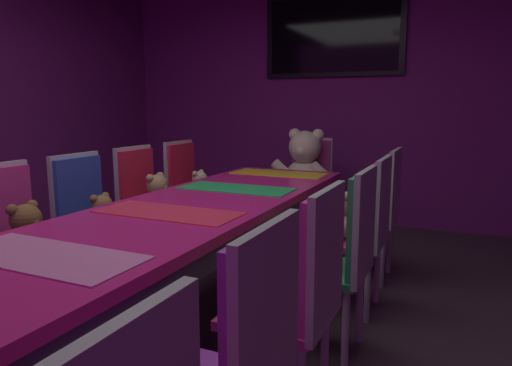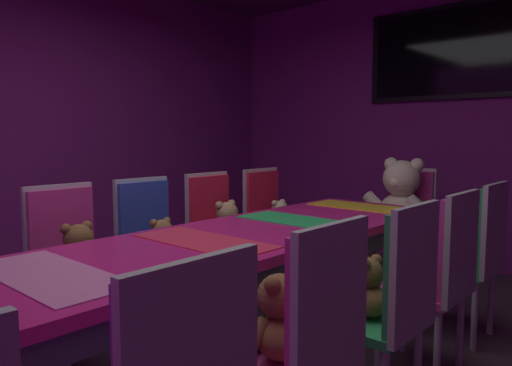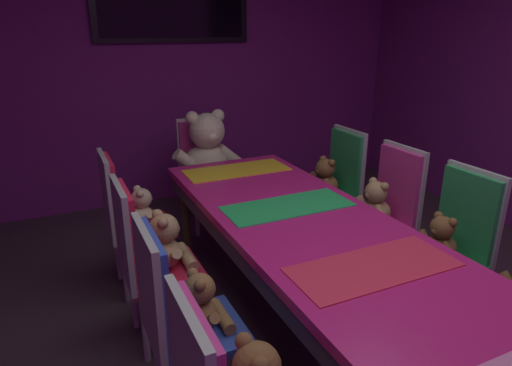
# 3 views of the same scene
# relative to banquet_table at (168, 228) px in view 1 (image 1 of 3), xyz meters

# --- Properties ---
(ground_plane) EXTENTS (7.90, 7.90, 0.00)m
(ground_plane) POSITION_rel_banquet_table_xyz_m (0.00, -0.00, -0.66)
(ground_plane) COLOR #3F2D38
(wall_back) EXTENTS (5.20, 0.12, 2.80)m
(wall_back) POSITION_rel_banquet_table_xyz_m (0.00, 3.20, 0.74)
(wall_back) COLOR #721E72
(wall_back) RESTS_ON ground_plane
(banquet_table) EXTENTS (0.90, 3.67, 0.75)m
(banquet_table) POSITION_rel_banquet_table_xyz_m (0.00, 0.00, 0.00)
(banquet_table) COLOR #C61E72
(banquet_table) RESTS_ON ground_plane
(chair_left_2) EXTENTS (0.42, 0.41, 0.98)m
(chair_left_2) POSITION_rel_banquet_table_xyz_m (-0.85, -0.29, -0.06)
(chair_left_2) COLOR #CC338C
(chair_left_2) RESTS_ON ground_plane
(teddy_left_2) EXTENTS (0.27, 0.35, 0.33)m
(teddy_left_2) POSITION_rel_banquet_table_xyz_m (-0.70, -0.29, -0.06)
(teddy_left_2) COLOR brown
(teddy_left_2) RESTS_ON chair_left_2
(chair_left_3) EXTENTS (0.42, 0.41, 0.98)m
(chair_left_3) POSITION_rel_banquet_table_xyz_m (-0.85, 0.28, -0.06)
(chair_left_3) COLOR #2D47B2
(chair_left_3) RESTS_ON ground_plane
(teddy_left_3) EXTENTS (0.23, 0.29, 0.28)m
(teddy_left_3) POSITION_rel_banquet_table_xyz_m (-0.71, 0.28, -0.08)
(teddy_left_3) COLOR olive
(teddy_left_3) RESTS_ON chair_left_3
(chair_left_4) EXTENTS (0.42, 0.41, 0.98)m
(chair_left_4) POSITION_rel_banquet_table_xyz_m (-0.86, 0.88, -0.06)
(chair_left_4) COLOR red
(chair_left_4) RESTS_ON ground_plane
(teddy_left_4) EXTENTS (0.27, 0.35, 0.33)m
(teddy_left_4) POSITION_rel_banquet_table_xyz_m (-0.71, 0.88, -0.06)
(teddy_left_4) COLOR tan
(teddy_left_4) RESTS_ON chair_left_4
(chair_left_5) EXTENTS (0.42, 0.41, 0.98)m
(chair_left_5) POSITION_rel_banquet_table_xyz_m (-0.86, 1.50, -0.06)
(chair_left_5) COLOR red
(chair_left_5) RESTS_ON ground_plane
(teddy_left_5) EXTENTS (0.23, 0.29, 0.28)m
(teddy_left_5) POSITION_rel_banquet_table_xyz_m (-0.72, 1.50, -0.08)
(teddy_left_5) COLOR beige
(teddy_left_5) RESTS_ON chair_left_5
(chair_right_1) EXTENTS (0.42, 0.41, 0.98)m
(chair_right_1) POSITION_rel_banquet_table_xyz_m (0.86, -0.88, -0.06)
(chair_right_1) COLOR purple
(chair_right_1) RESTS_ON ground_plane
(chair_right_2) EXTENTS (0.42, 0.41, 0.98)m
(chair_right_2) POSITION_rel_banquet_table_xyz_m (0.85, -0.28, -0.06)
(chair_right_2) COLOR #CC338C
(chair_right_2) RESTS_ON ground_plane
(teddy_right_2) EXTENTS (0.27, 0.34, 0.32)m
(teddy_right_2) POSITION_rel_banquet_table_xyz_m (0.71, -0.28, -0.06)
(teddy_right_2) COLOR brown
(teddy_right_2) RESTS_ON chair_right_2
(chair_right_3) EXTENTS (0.42, 0.41, 0.98)m
(chair_right_3) POSITION_rel_banquet_table_xyz_m (0.88, 0.30, -0.06)
(chair_right_3) COLOR #268C4C
(chair_right_3) RESTS_ON ground_plane
(teddy_right_3) EXTENTS (0.23, 0.29, 0.28)m
(teddy_right_3) POSITION_rel_banquet_table_xyz_m (0.74, 0.30, -0.08)
(teddy_right_3) COLOR brown
(teddy_right_3) RESTS_ON chair_right_3
(chair_right_4) EXTENTS (0.42, 0.41, 0.98)m
(chair_right_4) POSITION_rel_banquet_table_xyz_m (0.87, 0.87, -0.06)
(chair_right_4) COLOR #CC338C
(chair_right_4) RESTS_ON ground_plane
(teddy_right_4) EXTENTS (0.26, 0.33, 0.31)m
(teddy_right_4) POSITION_rel_banquet_table_xyz_m (0.73, 0.87, -0.07)
(teddy_right_4) COLOR tan
(teddy_right_4) RESTS_ON chair_right_4
(chair_right_5) EXTENTS (0.42, 0.41, 0.98)m
(chair_right_5) POSITION_rel_banquet_table_xyz_m (0.86, 1.47, -0.06)
(chair_right_5) COLOR #268C4C
(chair_right_5) RESTS_ON ground_plane
(teddy_right_5) EXTENTS (0.26, 0.33, 0.32)m
(teddy_right_5) POSITION_rel_banquet_table_xyz_m (0.72, 1.47, -0.06)
(teddy_right_5) COLOR brown
(teddy_right_5) RESTS_ON chair_right_5
(throne_chair) EXTENTS (0.41, 0.42, 0.98)m
(throne_chair) POSITION_rel_banquet_table_xyz_m (0.00, 2.38, -0.06)
(throne_chair) COLOR #CC338C
(throne_chair) RESTS_ON ground_plane
(king_teddy_bear) EXTENTS (0.66, 0.51, 0.62)m
(king_teddy_bear) POSITION_rel_banquet_table_xyz_m (0.00, 2.21, 0.06)
(king_teddy_bear) COLOR beige
(king_teddy_bear) RESTS_ON throne_chair
(wall_tv) EXTENTS (1.52, 0.06, 0.88)m
(wall_tv) POSITION_rel_banquet_table_xyz_m (0.00, 3.11, 1.39)
(wall_tv) COLOR black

